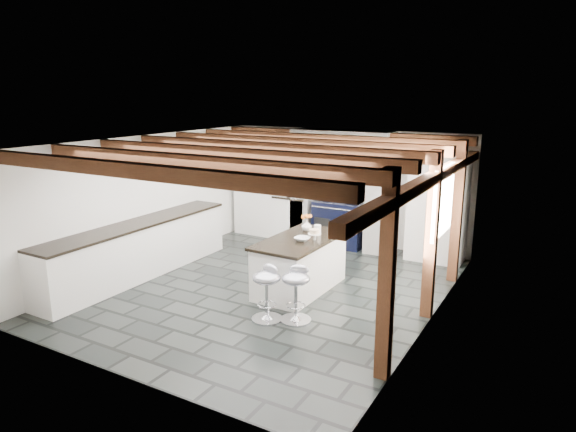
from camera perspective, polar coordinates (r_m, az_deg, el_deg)
The scene contains 6 objects.
ground at distance 8.19m, azimuth -2.01°, elevation -7.99°, with size 6.00×6.00×0.00m, color black.
room_shell at distance 9.35m, azimuth -0.70°, elevation 1.58°, with size 6.00×6.03×6.00m.
range_cooker at distance 10.31m, azimuth 5.78°, elevation -0.76°, with size 1.00×0.63×0.99m.
kitchen_island at distance 7.99m, azimuth 1.35°, elevation -5.31°, with size 0.92×1.70×1.11m.
bar_stool_near at distance 6.90m, azimuth 0.89°, elevation -7.91°, with size 0.49×0.49×0.78m.
bar_stool_far at distance 6.94m, azimuth -2.32°, elevation -7.82°, with size 0.46×0.46×0.78m.
Camera 1 is at (4.01, -6.47, 3.02)m, focal length 32.00 mm.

